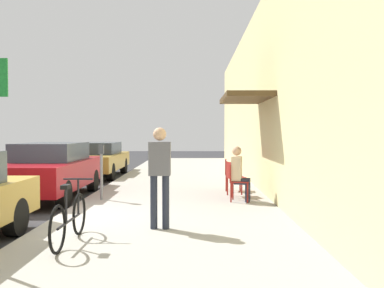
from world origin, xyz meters
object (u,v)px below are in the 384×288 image
(parking_meter, at_px, (101,168))
(cafe_chair_1, at_px, (234,176))
(bicycle_0, at_px, (69,219))
(parked_car_2, at_px, (97,159))
(pedestrian_standing, at_px, (160,169))
(parked_car_1, at_px, (50,170))
(cafe_chair_2, at_px, (230,172))
(seated_patron_0, at_px, (239,172))
(cafe_chair_0, at_px, (237,180))

(parking_meter, relative_size, cafe_chair_1, 1.52)
(bicycle_0, bearing_deg, parked_car_2, 100.90)
(parked_car_2, distance_m, pedestrian_standing, 9.85)
(parked_car_1, relative_size, cafe_chair_1, 5.06)
(parking_meter, distance_m, pedestrian_standing, 3.48)
(cafe_chair_2, bearing_deg, parking_meter, -153.98)
(parked_car_2, height_order, seated_patron_0, seated_patron_0)
(parking_meter, distance_m, cafe_chair_1, 3.28)
(parking_meter, relative_size, cafe_chair_2, 1.52)
(cafe_chair_0, height_order, seated_patron_0, seated_patron_0)
(seated_patron_0, relative_size, cafe_chair_1, 1.48)
(bicycle_0, distance_m, cafe_chair_0, 4.71)
(parked_car_1, bearing_deg, parking_meter, -30.08)
(parking_meter, bearing_deg, parked_car_1, 149.92)
(cafe_chair_0, bearing_deg, cafe_chair_2, 90.04)
(seated_patron_0, bearing_deg, parked_car_2, 126.78)
(cafe_chair_2, bearing_deg, cafe_chair_1, -89.94)
(parked_car_1, xyz_separation_m, seated_patron_0, (4.83, -1.12, 0.06))
(bicycle_0, bearing_deg, parking_meter, 96.02)
(cafe_chair_0, bearing_deg, cafe_chair_1, 90.02)
(parked_car_1, distance_m, cafe_chair_0, 4.90)
(seated_patron_0, height_order, pedestrian_standing, pedestrian_standing)
(parked_car_2, distance_m, cafe_chair_1, 7.44)
(parked_car_1, xyz_separation_m, cafe_chair_1, (4.78, -0.36, -0.13))
(parked_car_1, height_order, cafe_chair_0, parked_car_1)
(parked_car_1, bearing_deg, parked_car_2, 90.00)
(parked_car_2, height_order, parking_meter, parking_meter)
(cafe_chair_0, distance_m, cafe_chair_1, 0.75)
(pedestrian_standing, bearing_deg, cafe_chair_0, 61.15)
(cafe_chair_0, bearing_deg, parked_car_2, 126.49)
(seated_patron_0, xyz_separation_m, cafe_chair_1, (-0.06, 0.76, -0.19))
(parked_car_1, relative_size, cafe_chair_2, 5.06)
(parked_car_2, xyz_separation_m, cafe_chair_0, (4.78, -6.46, -0.08))
(parked_car_2, height_order, bicycle_0, parked_car_2)
(seated_patron_0, distance_m, pedestrian_standing, 3.28)
(cafe_chair_0, bearing_deg, pedestrian_standing, -118.85)
(seated_patron_0, bearing_deg, cafe_chair_2, 91.92)
(parking_meter, xyz_separation_m, cafe_chair_0, (3.23, -0.21, -0.26))
(parked_car_1, distance_m, parked_car_2, 5.35)
(parking_meter, xyz_separation_m, bicycle_0, (0.42, -3.99, -0.41))
(parking_meter, distance_m, cafe_chair_0, 3.24)
(parked_car_2, xyz_separation_m, cafe_chair_1, (4.78, -5.71, -0.08))
(cafe_chair_2, xyz_separation_m, pedestrian_standing, (-1.56, -4.63, 0.50))
(parked_car_1, distance_m, pedestrian_standing, 5.10)
(cafe_chair_2, bearing_deg, parked_car_1, -171.94)
(parked_car_2, xyz_separation_m, cafe_chair_2, (4.77, -4.67, -0.08))
(parking_meter, bearing_deg, cafe_chair_2, 26.02)
(parking_meter, height_order, seated_patron_0, parking_meter)
(parked_car_2, bearing_deg, pedestrian_standing, -70.95)
(cafe_chair_1, bearing_deg, parked_car_1, 175.71)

